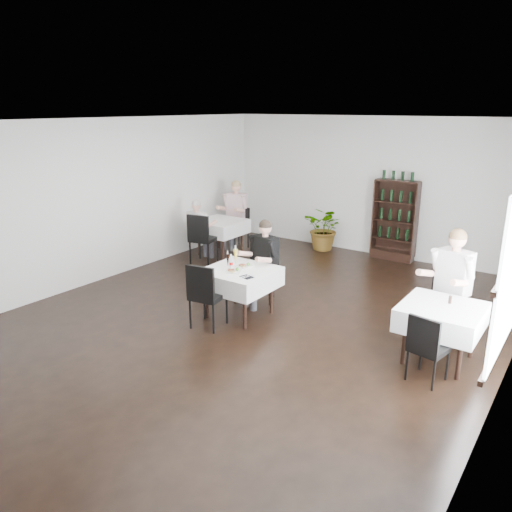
{
  "coord_description": "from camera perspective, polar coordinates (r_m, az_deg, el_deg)",
  "views": [
    {
      "loc": [
        4.12,
        -5.87,
        3.21
      ],
      "look_at": [
        -0.12,
        0.2,
        0.97
      ],
      "focal_mm": 35.0,
      "sensor_mm": 36.0,
      "label": 1
    }
  ],
  "objects": [
    {
      "name": "pepper_mill",
      "position": [
        6.88,
        21.3,
        -4.67
      ],
      "size": [
        0.05,
        0.05,
        0.1
      ],
      "primitive_type": "cylinder",
      "rotation": [
        0.0,
        0.0,
        -0.25
      ],
      "color": "black",
      "rests_on": "right_table"
    },
    {
      "name": "right_chair_far",
      "position": [
        7.57,
        20.92,
        -4.75
      ],
      "size": [
        0.51,
        0.52,
        0.99
      ],
      "color": "black",
      "rests_on": "ground"
    },
    {
      "name": "plate_far",
      "position": [
        7.85,
        -1.33,
        -1.12
      ],
      "size": [
        0.23,
        0.23,
        0.07
      ],
      "color": "white",
      "rests_on": "main_table"
    },
    {
      "name": "main_table",
      "position": [
        7.79,
        -1.91,
        -2.57
      ],
      "size": [
        1.03,
        1.03,
        0.77
      ],
      "color": "black",
      "rests_on": "ground"
    },
    {
      "name": "main_chair_far",
      "position": [
        8.48,
        0.64,
        -1.46
      ],
      "size": [
        0.58,
        0.58,
        0.96
      ],
      "color": "black",
      "rests_on": "ground"
    },
    {
      "name": "left_chair_near",
      "position": [
        10.43,
        -6.27,
        2.33
      ],
      "size": [
        0.58,
        0.59,
        1.07
      ],
      "color": "black",
      "rests_on": "ground"
    },
    {
      "name": "wine_shelf",
      "position": [
        11.03,
        15.56,
        3.87
      ],
      "size": [
        0.9,
        0.28,
        1.75
      ],
      "color": "black",
      "rests_on": "ground"
    },
    {
      "name": "left_chair_far",
      "position": [
        11.65,
        -1.9,
        3.63
      ],
      "size": [
        0.55,
        0.55,
        0.95
      ],
      "color": "black",
      "rests_on": "ground"
    },
    {
      "name": "plate_near",
      "position": [
        7.62,
        -2.6,
        -1.71
      ],
      "size": [
        0.29,
        0.29,
        0.07
      ],
      "color": "white",
      "rests_on": "main_table"
    },
    {
      "name": "diner_left_far",
      "position": [
        11.57,
        -2.47,
        5.38
      ],
      "size": [
        0.61,
        0.62,
        1.57
      ],
      "color": "#3A3A41",
      "rests_on": "ground"
    },
    {
      "name": "diner_right_far",
      "position": [
        7.37,
        21.28,
        -2.28
      ],
      "size": [
        0.68,
        0.73,
        1.62
      ],
      "color": "#3A3A41",
      "rests_on": "ground"
    },
    {
      "name": "main_chair_near",
      "position": [
        7.39,
        -5.83,
        -4.12
      ],
      "size": [
        0.52,
        0.53,
        1.01
      ],
      "color": "black",
      "rests_on": "ground"
    },
    {
      "name": "napkin_cutlery",
      "position": [
        7.38,
        -1.05,
        -2.39
      ],
      "size": [
        0.21,
        0.2,
        0.02
      ],
      "color": "black",
      "rests_on": "main_table"
    },
    {
      "name": "diner_main",
      "position": [
        8.16,
        0.69,
        -0.04
      ],
      "size": [
        0.6,
        0.63,
        1.44
      ],
      "color": "#3A3A41",
      "rests_on": "ground"
    },
    {
      "name": "room_shell",
      "position": [
        7.37,
        -0.1,
        3.44
      ],
      "size": [
        9.0,
        9.0,
        9.0
      ],
      "color": "black",
      "rests_on": "ground"
    },
    {
      "name": "diner_left_near",
      "position": [
        10.66,
        -6.52,
        3.52
      ],
      "size": [
        0.52,
        0.53,
        1.33
      ],
      "color": "#3A3A41",
      "rests_on": "ground"
    },
    {
      "name": "pilsner_dark",
      "position": [
        7.84,
        -3.24,
        -0.48
      ],
      "size": [
        0.06,
        0.06,
        0.26
      ],
      "color": "black",
      "rests_on": "main_table"
    },
    {
      "name": "right_table",
      "position": [
        6.84,
        20.43,
        -6.53
      ],
      "size": [
        0.98,
        0.98,
        0.77
      ],
      "color": "black",
      "rests_on": "ground"
    },
    {
      "name": "coke_bottle",
      "position": [
        7.77,
        -2.86,
        -0.76
      ],
      "size": [
        0.06,
        0.06,
        0.23
      ],
      "color": "silver",
      "rests_on": "main_table"
    },
    {
      "name": "right_chair_near",
      "position": [
        6.31,
        18.9,
        -9.58
      ],
      "size": [
        0.46,
        0.47,
        0.87
      ],
      "color": "black",
      "rests_on": "ground"
    },
    {
      "name": "pilsner_lager",
      "position": [
        7.89,
        -2.35,
        -0.15
      ],
      "size": [
        0.08,
        0.08,
        0.33
      ],
      "color": "gold",
      "rests_on": "main_table"
    },
    {
      "name": "potted_tree",
      "position": [
        11.53,
        7.91,
        3.14
      ],
      "size": [
        0.95,
        0.84,
        1.01
      ],
      "primitive_type": "imported",
      "rotation": [
        0.0,
        0.0,
        -0.05
      ],
      "color": "#275B1F",
      "rests_on": "ground"
    },
    {
      "name": "left_table",
      "position": [
        11.1,
        -4.11,
        3.33
      ],
      "size": [
        0.98,
        0.98,
        0.77
      ],
      "color": "black",
      "rests_on": "ground"
    }
  ]
}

